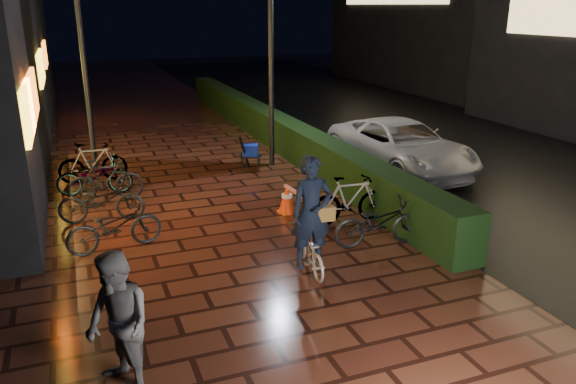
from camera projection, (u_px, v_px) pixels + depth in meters
name	position (u px, v px, depth m)	size (l,w,h in m)	color
ground	(250.00, 254.00, 10.25)	(80.00, 80.00, 0.00)	#381911
asphalt_road	(474.00, 148.00, 17.75)	(11.00, 60.00, 0.01)	black
hedge	(273.00, 128.00, 18.30)	(0.70, 20.00, 1.00)	black
bystander_person	(118.00, 325.00, 6.36)	(0.85, 0.66, 1.75)	#5F5E61
van	(401.00, 146.00, 15.25)	(2.23, 4.84, 1.34)	silver
lamp_post_hedge	(271.00, 58.00, 15.03)	(0.51, 0.15, 5.39)	black
lamp_post_sf	(84.00, 63.00, 14.71)	(0.50, 0.17, 5.21)	black
cyclist	(310.00, 230.00, 9.34)	(0.76, 1.46, 2.04)	silver
traffic_barrier	(300.00, 207.00, 11.73)	(0.52, 1.54, 0.62)	red
cart_assembly	(250.00, 152.00, 15.26)	(0.73, 0.63, 1.03)	black
parked_bikes_storefront	(101.00, 188.00, 12.40)	(1.98, 5.25, 1.02)	black
parked_bikes_hedge	(365.00, 211.00, 10.98)	(1.81, 1.93, 1.02)	black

